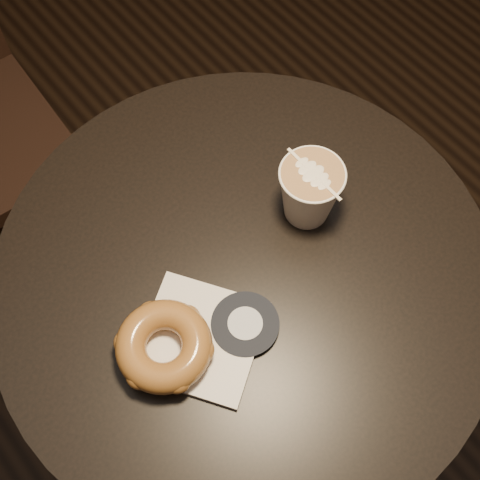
% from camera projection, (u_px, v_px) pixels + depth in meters
% --- Properties ---
extents(cafe_table, '(0.70, 0.70, 0.75)m').
position_uv_depth(cafe_table, '(245.00, 322.00, 1.09)').
color(cafe_table, black).
rests_on(cafe_table, ground).
extents(pastry_bag, '(0.20, 0.20, 0.01)m').
position_uv_depth(pastry_bag, '(200.00, 338.00, 0.87)').
color(pastry_bag, silver).
rests_on(pastry_bag, cafe_table).
extents(doughnut, '(0.12, 0.12, 0.04)m').
position_uv_depth(doughnut, '(164.00, 346.00, 0.84)').
color(doughnut, brown).
rests_on(doughnut, pastry_bag).
extents(latte_cup, '(0.09, 0.09, 0.10)m').
position_uv_depth(latte_cup, '(309.00, 193.00, 0.91)').
color(latte_cup, white).
rests_on(latte_cup, cafe_table).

